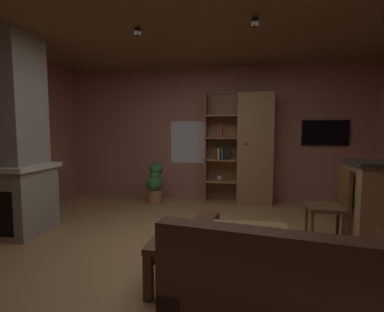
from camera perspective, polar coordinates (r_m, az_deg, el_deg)
The scene contains 16 objects.
floor at distance 3.28m, azimuth -1.30°, elevation -19.41°, with size 5.85×5.36×0.02m, color #A37A4C.
wall_back at distance 5.67m, azimuth 4.12°, elevation 4.41°, with size 5.97×0.06×2.56m, color #AD7060.
ceiling at distance 3.23m, azimuth -1.41°, elevation 27.37°, with size 5.85×5.36×0.02m, color brown.
window_pane_back at distance 5.71m, azimuth -0.71°, elevation 2.75°, with size 0.70×0.01×0.82m, color white.
stone_fireplace at distance 4.41m, azimuth -32.31°, elevation 1.78°, with size 0.93×0.78×2.56m.
bookshelf_cabinet at distance 5.38m, azimuth 11.42°, elevation 1.24°, with size 1.22×0.41×2.01m.
leather_couch at distance 2.10m, azimuth 18.33°, elevation -25.29°, with size 1.57×1.12×0.84m.
coffee_table at distance 2.62m, azimuth -1.02°, elevation -17.55°, with size 0.59×0.64×0.43m.
table_book_0 at distance 2.53m, azimuth -1.07°, elevation -15.97°, with size 0.11×0.09×0.02m, color black.
table_book_1 at distance 2.51m, azimuth 0.46°, elevation -15.57°, with size 0.12×0.09×0.02m, color brown.
dining_chair at distance 3.75m, azimuth 26.24°, elevation -8.11°, with size 0.43×0.43×0.92m.
potted_floor_plant at distance 5.34m, azimuth -7.34°, elevation -5.30°, with size 0.30×0.33×0.76m.
wall_mounted_tv at distance 5.76m, azimuth 24.81°, elevation 4.20°, with size 0.81×0.06×0.46m.
track_light_spot_0 at distance 4.44m, azimuth -29.65°, elevation 19.36°, with size 0.07×0.07×0.09m, color black.
track_light_spot_1 at distance 3.71m, azimuth -10.71°, elevation 22.96°, with size 0.07×0.07×0.09m, color black.
track_light_spot_2 at distance 3.44m, azimuth 12.32°, elevation 24.37°, with size 0.07×0.07×0.09m, color black.
Camera 1 is at (0.59, -2.93, 1.35)m, focal length 26.99 mm.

